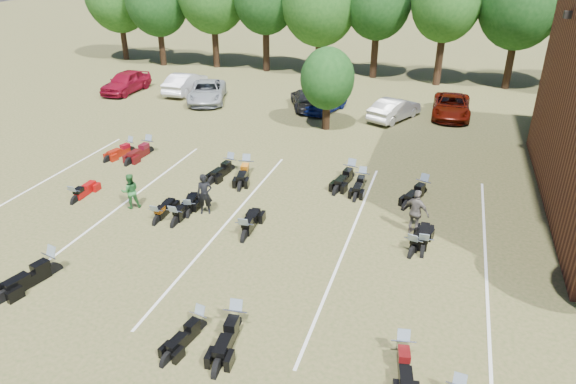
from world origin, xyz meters
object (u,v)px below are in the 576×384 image
at_px(motorcycle_7, 76,202).
at_px(person_green, 130,191).
at_px(person_grey, 416,212).
at_px(motorcycle_14, 149,153).
at_px(motorcycle_0, 53,273).
at_px(motorcycle_3, 236,328).
at_px(person_black, 205,194).
at_px(car_4, 325,102).
at_px(car_0, 126,82).

bearing_deg(motorcycle_7, person_green, -174.79).
xyz_separation_m(person_grey, motorcycle_14, (-14.55, 4.37, -0.93)).
height_order(person_green, motorcycle_0, person_green).
relative_size(person_green, motorcycle_3, 0.65).
height_order(person_green, motorcycle_3, person_green).
bearing_deg(person_green, motorcycle_3, 103.27).
height_order(person_black, motorcycle_7, person_black).
distance_m(person_black, motorcycle_14, 8.11).
distance_m(person_black, person_grey, 8.58).
xyz_separation_m(person_black, person_green, (-3.25, -0.50, -0.10)).
height_order(car_4, motorcycle_7, car_4).
relative_size(person_black, motorcycle_0, 0.70).
distance_m(motorcycle_3, motorcycle_7, 11.36).
distance_m(person_black, person_green, 3.29).
xyz_separation_m(person_grey, motorcycle_0, (-11.64, -6.58, -0.93)).
bearing_deg(motorcycle_7, motorcycle_3, 149.30).
distance_m(car_0, person_green, 19.74).
bearing_deg(person_black, motorcycle_14, 116.19).
height_order(car_0, motorcycle_14, car_0).
relative_size(person_black, motorcycle_14, 0.72).
xyz_separation_m(car_0, person_grey, (22.86, -14.84, 0.12)).
bearing_deg(person_black, motorcycle_3, -79.36).
bearing_deg(motorcycle_7, motorcycle_0, 118.51).
distance_m(motorcycle_3, motorcycle_14, 15.39).
height_order(motorcycle_3, motorcycle_14, motorcycle_14).
xyz_separation_m(motorcycle_0, motorcycle_14, (-2.91, 10.94, 0.00)).
distance_m(car_4, motorcycle_14, 12.63).
bearing_deg(car_4, car_0, -165.77).
distance_m(car_4, motorcycle_7, 17.99).
height_order(person_black, motorcycle_0, person_black).
relative_size(motorcycle_0, motorcycle_14, 1.03).
bearing_deg(person_grey, motorcycle_3, 81.73).
distance_m(car_0, motorcycle_3, 28.76).
bearing_deg(car_4, person_black, -79.72).
relative_size(person_green, motorcycle_7, 0.75).
height_order(person_green, motorcycle_14, person_green).
xyz_separation_m(person_black, motorcycle_14, (-6.03, 5.36, -0.88)).
relative_size(car_0, car_4, 1.19).
relative_size(person_black, person_grey, 0.95).
height_order(person_black, person_green, person_black).
distance_m(car_0, motorcycle_14, 13.39).
height_order(car_0, motorcycle_3, car_0).
height_order(person_green, motorcycle_7, person_green).
relative_size(person_grey, motorcycle_7, 0.90).
distance_m(car_0, motorcycle_0, 24.19).
distance_m(car_4, motorcycle_3, 22.10).
distance_m(person_grey, motorcycle_14, 15.22).
distance_m(person_grey, motorcycle_0, 13.40).
bearing_deg(car_4, motorcycle_3, -67.85).
relative_size(car_4, person_black, 2.25).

